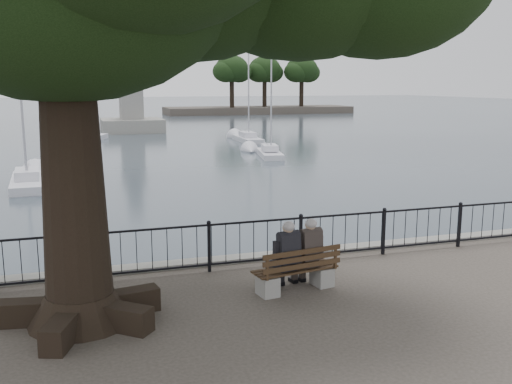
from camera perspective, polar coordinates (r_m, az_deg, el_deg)
name	(u,v)px	position (r m, az deg, el deg)	size (l,w,h in m)	color
harbor	(249,282)	(12.68, -0.69, -8.96)	(260.00, 260.00, 1.20)	gray
railing	(256,241)	(11.90, 0.00, -4.93)	(22.06, 0.06, 1.00)	black
bench	(296,275)	(10.67, 4.07, -8.31)	(1.68, 0.74, 0.85)	slate
person_left	(285,259)	(10.54, 2.89, -6.66)	(0.44, 0.71, 1.36)	black
person_right	(307,255)	(10.78, 5.10, -6.30)	(0.44, 0.71, 1.36)	#282422
lion_monument	(131,110)	(58.66, -12.35, 8.03)	(5.94, 5.94, 8.77)	gray
sailboat_b	(28,179)	(28.91, -21.87, 1.20)	(1.71, 5.30, 11.87)	silver
sailboat_d	(270,152)	(37.94, 1.38, 4.00)	(2.14, 4.78, 8.75)	silver
sailboat_g	(248,138)	(47.77, -0.83, 5.43)	(1.59, 5.22, 10.29)	silver
sailboat_h	(89,137)	(50.21, -16.35, 5.30)	(3.42, 5.91, 12.24)	silver
far_shore	(263,88)	(92.54, 0.70, 10.32)	(30.00, 8.60, 9.18)	#3B352F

